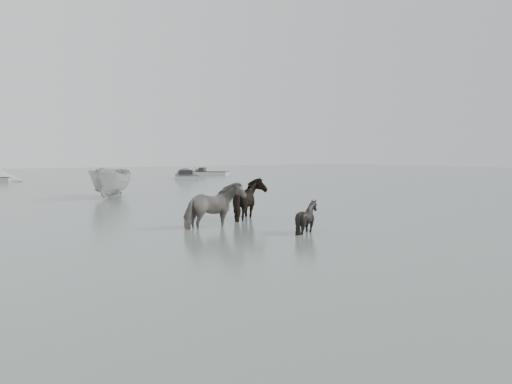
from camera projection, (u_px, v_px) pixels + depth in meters
ground at (254, 232)px, 15.47m from camera, size 140.00×140.00×0.00m
pony_pinto at (214, 200)px, 16.44m from camera, size 1.95×1.09×1.56m
pony_dark at (251, 194)px, 18.48m from camera, size 1.91×2.02×1.61m
pony_black at (307, 212)px, 15.38m from camera, size 1.21×1.13×1.11m
boat_small at (111, 181)px, 27.62m from camera, size 3.74×4.24×1.60m
skiff_port at (186, 175)px, 45.94m from camera, size 3.40×5.02×0.75m
skiff_star at (209, 171)px, 54.61m from camera, size 4.74×4.67×0.75m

